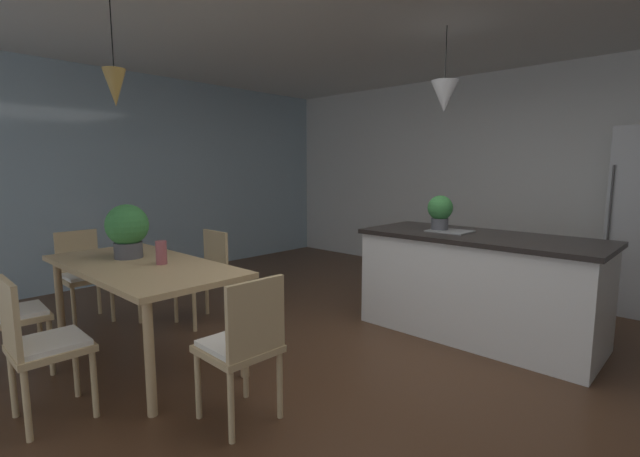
# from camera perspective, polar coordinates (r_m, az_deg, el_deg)

# --- Properties ---
(ground_plane) EXTENTS (10.00, 8.40, 0.04)m
(ground_plane) POSITION_cam_1_polar(r_m,az_deg,el_deg) (3.45, 8.90, -17.86)
(ground_plane) COLOR #4C301E
(wall_back_kitchen) EXTENTS (10.00, 0.12, 2.70)m
(wall_back_kitchen) POSITION_cam_1_polar(r_m,az_deg,el_deg) (6.10, 26.80, 5.85)
(wall_back_kitchen) COLOR silver
(wall_back_kitchen) RESTS_ON ground_plane
(window_wall_left_glazing) EXTENTS (0.06, 8.40, 2.70)m
(window_wall_left_glazing) POSITION_cam_1_polar(r_m,az_deg,el_deg) (6.34, -22.92, 6.12)
(window_wall_left_glazing) COLOR #9EB7C6
(window_wall_left_glazing) RESTS_ON ground_plane
(dining_table) EXTENTS (1.77, 0.85, 0.76)m
(dining_table) POSITION_cam_1_polar(r_m,az_deg,el_deg) (3.62, -22.14, -5.36)
(dining_table) COLOR tan
(dining_table) RESTS_ON ground_plane
(chair_far_left) EXTENTS (0.41, 0.41, 0.87)m
(chair_far_left) POSITION_cam_1_polar(r_m,az_deg,el_deg) (4.37, -14.73, -5.61)
(chair_far_left) COLOR tan
(chair_far_left) RESTS_ON ground_plane
(chair_window_end) EXTENTS (0.40, 0.40, 0.87)m
(chair_window_end) POSITION_cam_1_polar(r_m,az_deg,el_deg) (4.81, -28.35, -5.09)
(chair_window_end) COLOR tan
(chair_window_end) RESTS_ON ground_plane
(chair_near_left) EXTENTS (0.43, 0.43, 0.87)m
(chair_near_left) POSITION_cam_1_polar(r_m,az_deg,el_deg) (3.81, -35.60, -8.81)
(chair_near_left) COLOR tan
(chair_near_left) RESTS_ON ground_plane
(chair_near_right) EXTENTS (0.41, 0.41, 0.87)m
(chair_near_right) POSITION_cam_1_polar(r_m,az_deg,el_deg) (3.06, -32.54, -12.41)
(chair_near_right) COLOR tan
(chair_near_right) RESTS_ON ground_plane
(chair_kitchen_end) EXTENTS (0.41, 0.41, 0.87)m
(chair_kitchen_end) POSITION_cam_1_polar(r_m,az_deg,el_deg) (2.64, -9.96, -14.49)
(chair_kitchen_end) COLOR tan
(chair_kitchen_end) RESTS_ON ground_plane
(kitchen_island) EXTENTS (2.00, 0.87, 0.91)m
(kitchen_island) POSITION_cam_1_polar(r_m,az_deg,el_deg) (4.13, 19.79, -6.81)
(kitchen_island) COLOR white
(kitchen_island) RESTS_ON ground_plane
(pendant_over_table) EXTENTS (0.16, 0.16, 0.79)m
(pendant_over_table) POSITION_cam_1_polar(r_m,az_deg,el_deg) (3.59, -25.04, 16.24)
(pendant_over_table) COLOR black
(pendant_over_island_main) EXTENTS (0.24, 0.24, 0.74)m
(pendant_over_island_main) POSITION_cam_1_polar(r_m,az_deg,el_deg) (4.21, 15.83, 16.15)
(pendant_over_island_main) COLOR black
(potted_plant_on_island) EXTENTS (0.23, 0.23, 0.32)m
(potted_plant_on_island) POSITION_cam_1_polar(r_m,az_deg,el_deg) (4.18, 15.30, 2.22)
(potted_plant_on_island) COLOR #4C4C51
(potted_plant_on_island) RESTS_ON kitchen_island
(potted_plant_on_table) EXTENTS (0.33, 0.33, 0.43)m
(potted_plant_on_table) POSITION_cam_1_polar(r_m,az_deg,el_deg) (3.82, -23.71, 0.00)
(potted_plant_on_table) COLOR #4C4C51
(potted_plant_on_table) RESTS_ON dining_table
(vase_on_dining_table) EXTENTS (0.08, 0.08, 0.18)m
(vase_on_dining_table) POSITION_cam_1_polar(r_m,az_deg,el_deg) (3.50, -19.88, -2.95)
(vase_on_dining_table) COLOR #994C51
(vase_on_dining_table) RESTS_ON dining_table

